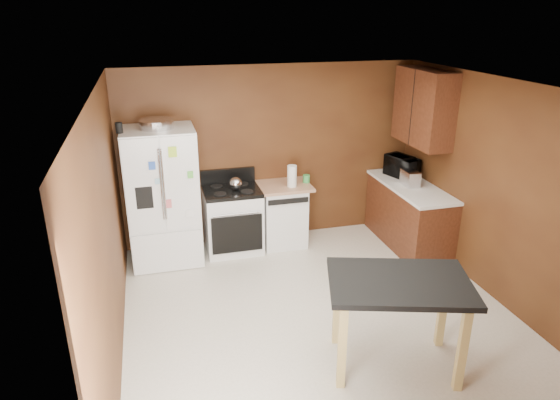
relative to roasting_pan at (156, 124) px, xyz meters
name	(u,v)px	position (x,y,z in m)	size (l,w,h in m)	color
floor	(321,318)	(1.55, -1.90, -1.85)	(4.50, 4.50, 0.00)	silver
ceiling	(330,88)	(1.55, -1.90, 0.65)	(4.50, 4.50, 0.00)	white
wall_back	(271,154)	(1.55, 0.35, -0.60)	(4.20, 4.20, 0.00)	#553116
wall_front	(451,353)	(1.55, -4.15, -0.60)	(4.20, 4.20, 0.00)	#553116
wall_left	(107,237)	(-0.55, -1.90, -0.60)	(4.50, 4.50, 0.00)	#553116
wall_right	(503,195)	(3.65, -1.90, -0.60)	(4.50, 4.50, 0.00)	#553116
roasting_pan	(156,124)	(0.00, 0.00, 0.00)	(0.43, 0.43, 0.11)	silver
pen_cup	(119,128)	(-0.44, -0.15, 0.01)	(0.08, 0.08, 0.13)	black
kettle	(236,184)	(0.96, -0.01, -0.87)	(0.18, 0.18, 0.18)	silver
paper_towel	(292,176)	(1.74, -0.05, -0.81)	(0.13, 0.13, 0.30)	white
green_canister	(306,179)	(1.98, 0.06, -0.91)	(0.10, 0.10, 0.11)	green
toaster	(410,178)	(3.32, -0.45, -0.85)	(0.18, 0.29, 0.21)	silver
microwave	(402,167)	(3.39, -0.07, -0.82)	(0.49, 0.33, 0.27)	black
refrigerator	(163,197)	(0.00, -0.03, -0.95)	(0.90, 0.80, 1.80)	white
gas_range	(233,219)	(0.91, 0.03, -1.39)	(0.76, 0.68, 1.10)	white
dishwasher	(282,214)	(1.63, 0.05, -1.40)	(0.78, 0.63, 0.89)	white
right_cabinets	(413,184)	(3.39, -0.42, -0.95)	(0.63, 1.58, 2.45)	#5D2C19
island	(399,294)	(1.96, -2.78, -1.08)	(1.46, 1.18, 0.91)	black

